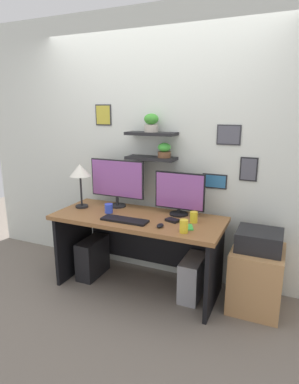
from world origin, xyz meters
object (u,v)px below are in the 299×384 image
(monitor_left, at_px, (117,181))
(coffee_mug, at_px, (109,208))
(computer_mouse, at_px, (160,226))
(computer_tower_left, at_px, (93,257))
(keyboard, at_px, (125,220))
(desk, at_px, (140,235))
(water_cup, at_px, (184,226))
(pen_cup, at_px, (194,217))
(monitor_right, at_px, (180,193))
(desk_lamp, at_px, (80,173))
(printer, at_px, (259,240))
(computer_tower_right, at_px, (193,277))
(cell_phone, at_px, (189,227))
(scissors_tray, at_px, (173,220))
(drawer_cabinet, at_px, (256,278))

(monitor_left, relative_size, coffee_mug, 6.65)
(computer_mouse, relative_size, computer_tower_left, 0.22)
(keyboard, xyz_separation_m, computer_tower_left, (-0.50, 0.19, -0.56))
(desk, bearing_deg, computer_tower_left, -177.08)
(monitor_left, relative_size, computer_mouse, 6.65)
(monitor_left, distance_m, water_cup, 0.99)
(desk, distance_m, pen_cup, 0.59)
(computer_tower_left, bearing_deg, pen_cup, 1.48)
(monitor_left, relative_size, keyboard, 1.36)
(monitor_right, bearing_deg, desk_lamp, -169.65)
(monitor_left, bearing_deg, coffee_mug, -82.99)
(pen_cup, bearing_deg, printer, 7.87)
(computer_tower_right, bearing_deg, coffee_mug, -174.86)
(computer_mouse, height_order, computer_tower_right, computer_mouse)
(printer, relative_size, computer_tower_right, 0.95)
(desk, height_order, computer_tower_right, desk)
(cell_phone, xyz_separation_m, scissors_tray, (-0.18, 0.10, 0.01))
(computer_mouse, height_order, cell_phone, computer_mouse)
(desk_lamp, distance_m, water_cup, 1.26)
(desk, bearing_deg, desk_lamp, -178.20)
(desk_lamp, relative_size, coffee_mug, 5.03)
(desk_lamp, distance_m, drawer_cabinet, 1.96)
(computer_mouse, bearing_deg, monitor_right, 84.69)
(drawer_cabinet, bearing_deg, printer, 0.00)
(keyboard, distance_m, coffee_mug, 0.30)
(monitor_left, height_order, desk_lamp, monitor_left)
(monitor_right, xyz_separation_m, water_cup, (0.19, -0.43, -0.16))
(monitor_right, bearing_deg, keyboard, -135.81)
(pen_cup, height_order, water_cup, water_cup)
(monitor_right, relative_size, computer_tower_right, 1.23)
(keyboard, distance_m, computer_tower_right, 0.85)
(water_cup, bearing_deg, cell_phone, 87.96)
(drawer_cabinet, height_order, computer_tower_right, drawer_cabinet)
(computer_tower_left, bearing_deg, printer, 3.69)
(monitor_left, bearing_deg, keyboard, -53.23)
(monitor_left, xyz_separation_m, pen_cup, (0.87, -0.16, -0.22))
(coffee_mug, bearing_deg, desk_lamp, 172.63)
(water_cup, bearing_deg, desk_lamp, 168.18)
(water_cup, relative_size, computer_tower_right, 0.27)
(cell_phone, distance_m, computer_tower_left, 1.22)
(monitor_left, bearing_deg, computer_tower_right, -9.80)
(coffee_mug, bearing_deg, computer_tower_left, 171.11)
(scissors_tray, xyz_separation_m, printer, (0.75, 0.13, -0.12))
(pen_cup, bearing_deg, scissors_tray, -164.59)
(pen_cup, bearing_deg, computer_mouse, -134.36)
(monitor_left, height_order, printer, monitor_left)
(monitor_right, xyz_separation_m, computer_tower_right, (0.20, -0.15, -0.77))
(printer, bearing_deg, pen_cup, -172.13)
(scissors_tray, bearing_deg, keyboard, -157.23)
(monitor_right, height_order, computer_tower_left, monitor_right)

